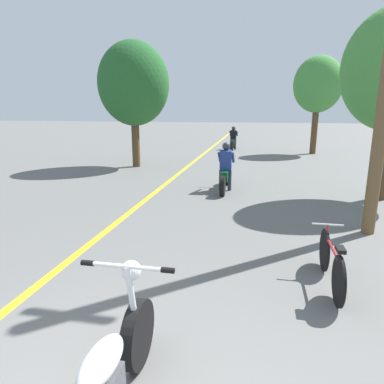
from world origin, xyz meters
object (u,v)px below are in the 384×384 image
(roadside_tree_left, at_px, (134,84))
(motorcycle_foreground, at_px, (105,381))
(motorcycle_rider_lead, at_px, (226,172))
(motorcycle_rider_far, at_px, (233,141))
(bicycle_parked, at_px, (331,262))
(roadside_tree_right_far, at_px, (318,85))

(roadside_tree_left, bearing_deg, motorcycle_foreground, -70.99)
(roadside_tree_left, height_order, motorcycle_foreground, roadside_tree_left)
(motorcycle_foreground, relative_size, motorcycle_rider_lead, 1.01)
(motorcycle_rider_lead, bearing_deg, motorcycle_foreground, -90.66)
(motorcycle_rider_far, bearing_deg, bicycle_parked, -80.93)
(roadside_tree_right_far, relative_size, motorcycle_rider_lead, 2.42)
(roadside_tree_right_far, xyz_separation_m, motorcycle_rider_far, (-4.38, 1.18, -3.03))
(roadside_tree_right_far, relative_size, bicycle_parked, 3.12)
(roadside_tree_right_far, distance_m, bicycle_parked, 15.28)
(roadside_tree_left, relative_size, motorcycle_rider_lead, 2.40)
(roadside_tree_left, bearing_deg, bicycle_parked, -56.01)
(motorcycle_foreground, distance_m, bicycle_parked, 3.32)
(motorcycle_rider_lead, xyz_separation_m, motorcycle_rider_far, (-0.58, 10.56, -0.01))
(motorcycle_rider_far, xyz_separation_m, bicycle_parked, (2.55, -16.00, -0.17))
(roadside_tree_right_far, bearing_deg, motorcycle_foreground, -102.58)
(roadside_tree_left, xyz_separation_m, motorcycle_rider_far, (3.51, 7.01, -2.80))
(roadside_tree_right_far, xyz_separation_m, bicycle_parked, (-1.82, -14.82, -3.21))
(motorcycle_rider_far, bearing_deg, motorcycle_foreground, -88.50)
(roadside_tree_right_far, distance_m, motorcycle_foreground, 18.13)
(motorcycle_foreground, distance_m, motorcycle_rider_lead, 8.04)
(motorcycle_foreground, bearing_deg, bicycle_parked, 51.57)
(roadside_tree_left, height_order, motorcycle_rider_far, roadside_tree_left)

